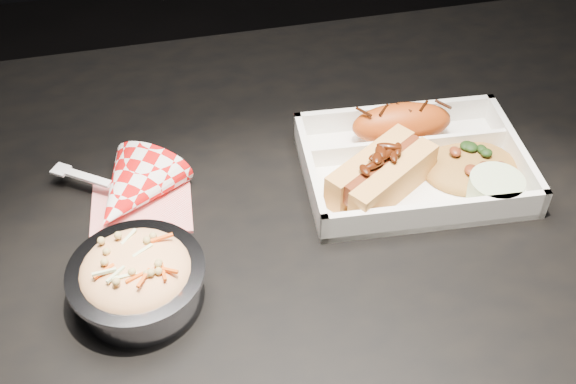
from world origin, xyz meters
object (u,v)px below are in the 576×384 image
(dining_table, at_px, (294,277))
(food_tray, at_px, (412,168))
(fried_pastry, at_px, (402,123))
(napkin_fork, at_px, (130,193))
(foil_coleslaw_cup, at_px, (137,278))
(hotdog, at_px, (382,173))

(dining_table, xyz_separation_m, food_tray, (0.15, 0.05, 0.10))
(food_tray, relative_size, fried_pastry, 2.17)
(dining_table, distance_m, napkin_fork, 0.21)
(dining_table, xyz_separation_m, napkin_fork, (-0.17, 0.07, 0.11))
(dining_table, height_order, fried_pastry, fried_pastry)
(fried_pastry, relative_size, napkin_fork, 0.76)
(napkin_fork, bearing_deg, food_tray, 31.18)
(food_tray, relative_size, napkin_fork, 1.66)
(food_tray, height_order, foil_coleslaw_cup, foil_coleslaw_cup)
(hotdog, distance_m, napkin_fork, 0.28)
(hotdog, relative_size, foil_coleslaw_cup, 1.05)
(food_tray, relative_size, foil_coleslaw_cup, 1.99)
(foil_coleslaw_cup, xyz_separation_m, napkin_fork, (0.00, 0.14, -0.02))
(fried_pastry, bearing_deg, dining_table, -146.81)
(foil_coleslaw_cup, height_order, napkin_fork, foil_coleslaw_cup)
(dining_table, xyz_separation_m, hotdog, (0.10, 0.02, 0.12))
(dining_table, height_order, foil_coleslaw_cup, foil_coleslaw_cup)
(hotdog, height_order, napkin_fork, napkin_fork)
(hotdog, bearing_deg, fried_pastry, 23.73)
(dining_table, xyz_separation_m, fried_pastry, (0.16, 0.10, 0.12))
(foil_coleslaw_cup, bearing_deg, food_tray, 19.22)
(hotdog, bearing_deg, napkin_fork, 137.00)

